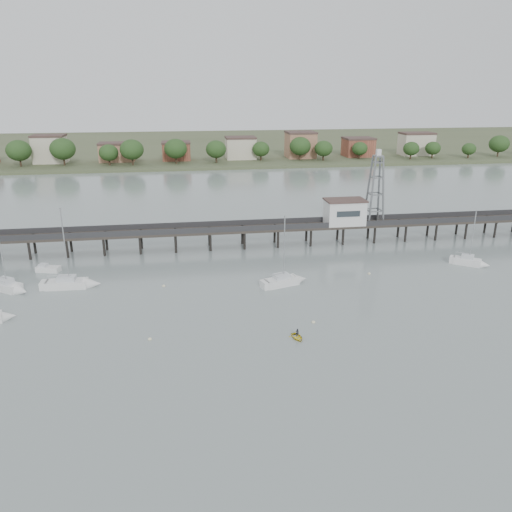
{
  "coord_description": "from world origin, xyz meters",
  "views": [
    {
      "loc": [
        -8.87,
        -38.3,
        31.78
      ],
      "look_at": [
        3.38,
        42.0,
        4.0
      ],
      "focal_mm": 35.0,
      "sensor_mm": 36.0,
      "label": 1
    }
  ],
  "objects": [
    {
      "name": "ground_plane",
      "position": [
        0.0,
        0.0,
        0.0
      ],
      "size": [
        500.0,
        500.0,
        0.0
      ],
      "primitive_type": "plane",
      "color": "gray",
      "rests_on": "ground"
    },
    {
      "name": "pier",
      "position": [
        0.0,
        60.0,
        3.79
      ],
      "size": [
        150.0,
        5.0,
        5.5
      ],
      "color": "#2D2823",
      "rests_on": "ground"
    },
    {
      "name": "pier_building",
      "position": [
        25.0,
        60.0,
        6.67
      ],
      "size": [
        8.4,
        5.4,
        5.3
      ],
      "color": "silver",
      "rests_on": "ground"
    },
    {
      "name": "lattice_tower",
      "position": [
        31.5,
        60.0,
        11.1
      ],
      "size": [
        3.2,
        3.2,
        15.5
      ],
      "color": "slate",
      "rests_on": "ground"
    },
    {
      "name": "sailboat_e",
      "position": [
        44.11,
        42.06,
        0.66
      ],
      "size": [
        6.23,
        5.34,
        10.75
      ],
      "rotation": [
        0.0,
        0.0,
        -0.65
      ],
      "color": "white",
      "rests_on": "ground"
    },
    {
      "name": "sailboat_b",
      "position": [
        -37.12,
        42.06,
        0.64
      ],
      "size": [
        7.72,
        6.28,
        12.93
      ],
      "rotation": [
        0.0,
        0.0,
        -0.6
      ],
      "color": "white",
      "rests_on": "ground"
    },
    {
      "name": "sailboat_c",
      "position": [
        8.19,
        38.16,
        0.64
      ],
      "size": [
        7.99,
        4.42,
        12.73
      ],
      "rotation": [
        0.0,
        0.0,
        0.3
      ],
      "color": "white",
      "rests_on": "ground"
    },
    {
      "name": "sailboat_f",
      "position": [
        -26.87,
        42.16,
        0.64
      ],
      "size": [
        8.79,
        2.77,
        14.38
      ],
      "rotation": [
        0.0,
        0.0,
        -0.03
      ],
      "color": "white",
      "rests_on": "ground"
    },
    {
      "name": "white_tender",
      "position": [
        -33.32,
        50.65,
        0.5
      ],
      "size": [
        4.45,
        2.78,
        1.61
      ],
      "rotation": [
        0.0,
        0.0,
        -0.28
      ],
      "color": "white",
      "rests_on": "ground"
    },
    {
      "name": "yellow_dinghy",
      "position": [
        5.44,
        19.31,
        0.0
      ],
      "size": [
        1.84,
        0.91,
        2.47
      ],
      "primitive_type": "imported",
      "rotation": [
        0.0,
        0.0,
        0.24
      ],
      "color": "yellow",
      "rests_on": "ground"
    },
    {
      "name": "dinghy_occupant",
      "position": [
        5.44,
        19.31,
        0.0
      ],
      "size": [
        0.55,
        1.22,
        0.28
      ],
      "primitive_type": "imported",
      "rotation": [
        0.0,
        0.0,
        3.04
      ],
      "color": "black",
      "rests_on": "ground"
    },
    {
      "name": "mooring_buoys",
      "position": [
        3.06,
        29.76,
        0.08
      ],
      "size": [
        86.73,
        19.39,
        0.39
      ],
      "color": "beige",
      "rests_on": "ground"
    },
    {
      "name": "far_shore",
      "position": [
        0.36,
        239.58,
        0.95
      ],
      "size": [
        500.0,
        170.0,
        10.4
      ],
      "color": "#475133",
      "rests_on": "ground"
    }
  ]
}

